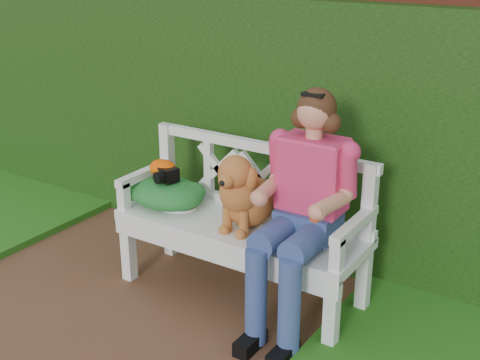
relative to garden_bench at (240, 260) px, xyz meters
The scene contains 10 objects.
ground 1.17m from the garden_bench, 116.32° to the right, with size 60.00×60.00×0.00m, color brown.
brick_wall 1.33m from the garden_bench, 119.97° to the left, with size 10.00×0.30×2.20m, color maroon.
ivy_hedge 1.03m from the garden_bench, 127.59° to the left, with size 10.00×0.18×1.70m, color #285616.
garden_bench is the anchor object (origin of this frame).
seated_woman 0.59m from the garden_bench, ahead, with size 0.54×0.72×1.27m, color #F34057, non-canonical shape.
dog 0.48m from the garden_bench, 15.21° to the right, with size 0.31×0.42×0.47m, color #AE7641, non-canonical shape.
tennis_racket 0.55m from the garden_bench, behind, with size 0.53×0.22×0.03m, color silver, non-canonical shape.
green_bag 0.62m from the garden_bench, behind, with size 0.50×0.39×0.17m, color #266824, non-canonical shape.
camera_item 0.68m from the garden_bench, behind, with size 0.13×0.10×0.09m, color black.
baseball_glove 0.73m from the garden_bench, behind, with size 0.18×0.14×0.12m, color #E94C02.
Camera 1 is at (2.36, -1.83, 2.05)m, focal length 48.00 mm.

